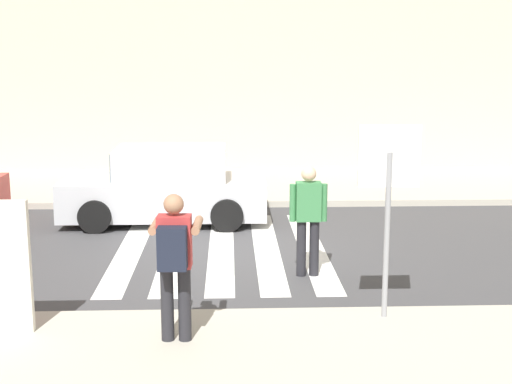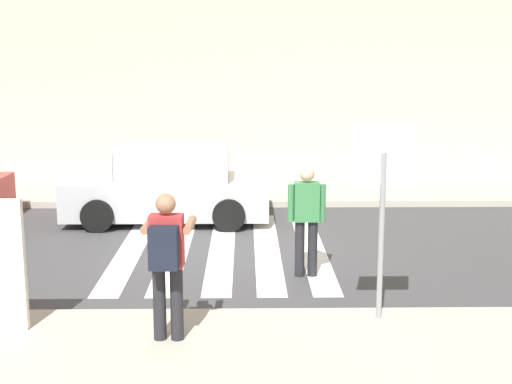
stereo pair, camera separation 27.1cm
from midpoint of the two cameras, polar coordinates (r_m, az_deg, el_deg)
name	(u,v)px [view 1 (the left image)]	position (r m, az deg, el deg)	size (l,w,h in m)	color
ground_plane	(221,252)	(12.49, -3.42, -4.80)	(120.00, 120.00, 0.00)	#424244
sidewalk_far	(223,185)	(18.32, -3.05, 0.54)	(60.00, 4.80, 0.14)	#B2AD9E
building_facade_far	(224,77)	(22.42, -2.96, 9.21)	(56.00, 4.00, 5.38)	beige
crosswalk_stripe_0	(131,249)	(12.82, -10.60, -4.54)	(0.44, 5.20, 0.01)	silver
crosswalk_stripe_1	(176,249)	(12.72, -7.02, -4.55)	(0.44, 5.20, 0.01)	silver
crosswalk_stripe_2	(221,249)	(12.68, -3.40, -4.54)	(0.44, 5.20, 0.01)	silver
crosswalk_stripe_3	(266,248)	(12.69, 0.22, -4.51)	(0.44, 5.20, 0.01)	silver
crosswalk_stripe_4	(311,248)	(12.75, 3.83, -4.46)	(0.44, 5.20, 0.01)	silver
stop_sign	(389,179)	(8.81, 9.70, 1.03)	(0.76, 0.08, 2.42)	gray
photographer_with_backpack	(175,255)	(8.14, -7.49, -5.03)	(0.60, 0.86, 1.72)	#232328
pedestrian_crossing	(308,215)	(10.95, 3.49, -1.81)	(0.58, 0.24, 1.72)	#232328
parked_car_silver	(166,187)	(14.63, -7.70, 0.39)	(4.10, 1.92, 1.55)	#B7BABF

